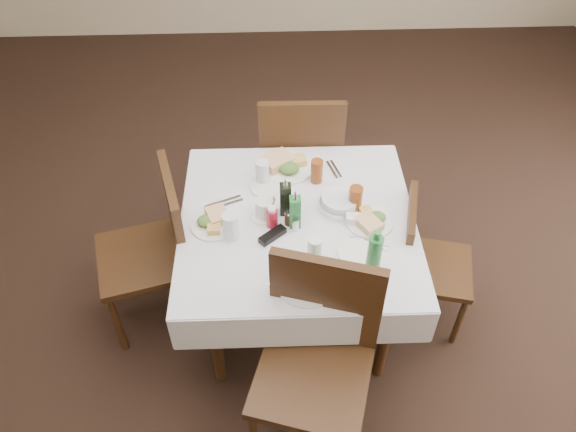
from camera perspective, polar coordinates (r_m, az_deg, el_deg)
The scene contains 33 objects.
ground_plane at distance 3.41m, azimuth 3.07°, elevation -9.05°, with size 7.00×7.00×0.00m, color black.
room_shell at distance 2.27m, azimuth 4.77°, elevation 17.38°, with size 6.04×7.04×2.80m.
dining_table at distance 2.87m, azimuth 0.98°, elevation -1.61°, with size 1.19×1.19×0.76m.
chair_north at distance 3.47m, azimuth 1.27°, elevation 6.37°, with size 0.50×0.50×1.04m.
chair_south at distance 2.55m, azimuth 3.07°, elevation -13.21°, with size 0.61×0.61×1.04m.
chair_east at distance 3.10m, azimuth 13.38°, elevation -4.08°, with size 0.48×0.48×0.84m.
chair_west at distance 3.05m, azimuth -13.09°, elevation -2.67°, with size 0.57×0.57×0.98m.
meal_north at distance 3.08m, azimuth -0.29°, elevation 5.25°, with size 0.30×0.30×0.07m.
meal_south at distance 2.52m, azimuth 2.15°, elevation -6.50°, with size 0.29×0.29×0.06m.
meal_east at distance 2.80m, azimuth 8.36°, elevation -0.47°, with size 0.23×0.23×0.05m.
meal_west at distance 2.79m, azimuth -7.55°, elevation -0.52°, with size 0.24×0.24×0.05m.
side_plate_a at distance 2.97m, azimuth -2.29°, elevation 2.87°, with size 0.16×0.16×0.01m.
side_plate_b at distance 2.66m, azimuth 6.98°, elevation -3.74°, with size 0.18×0.18×0.01m.
water_n at distance 2.98m, azimuth -2.63°, elevation 4.52°, with size 0.07×0.07×0.13m.
water_s at distance 2.59m, azimuth 2.75°, elevation -3.35°, with size 0.07×0.07×0.13m.
water_e at distance 2.84m, azimuth 6.77°, elevation 1.76°, with size 0.07×0.07×0.13m.
water_w at distance 2.68m, azimuth -5.84°, elevation -1.05°, with size 0.08×0.08×0.14m.
iced_tea_a at distance 2.98m, azimuth 2.93°, elevation 4.57°, with size 0.06×0.06×0.13m.
iced_tea_b at distance 2.83m, azimuth 6.86°, elevation 1.74°, with size 0.07×0.07×0.14m.
bread_basket at distance 2.86m, azimuth 5.25°, elevation 1.37°, with size 0.21×0.21×0.07m.
oil_cruet_dark at distance 2.77m, azimuth -0.26°, elevation 1.84°, with size 0.06×0.06×0.23m.
oil_cruet_green at distance 2.71m, azimuth 0.72°, elevation 0.54°, with size 0.05×0.05×0.23m.
ketchup_bottle at distance 2.74m, azimuth -1.63°, elevation -0.13°, with size 0.06×0.06×0.12m.
salt_shaker at distance 2.73m, azimuth 0.77°, elevation -0.90°, with size 0.03×0.03×0.07m.
pepper_shaker at distance 2.75m, azimuth 0.04°, elevation -0.19°, with size 0.04×0.04×0.09m.
coffee_mug at distance 2.79m, azimuth -2.40°, elevation 0.72°, with size 0.15×0.15×0.11m.
sunglasses at distance 2.71m, azimuth -1.59°, elevation -1.97°, with size 0.14×0.13×0.03m.
green_bottle at distance 2.53m, azimuth 8.76°, elevation -3.86°, with size 0.07×0.07×0.25m.
sugar_caddy at distance 2.79m, azimuth 6.90°, elevation -0.34°, with size 0.10×0.07×0.05m.
cutlery_n at distance 3.10m, azimuth 4.69°, elevation 4.74°, with size 0.08×0.16×0.01m.
cutlery_s at distance 2.57m, azimuth -0.83°, elevation -5.73°, with size 0.11×0.19×0.01m.
cutlery_e at distance 2.71m, azimuth 8.23°, elevation -2.77°, with size 0.19×0.10×0.01m.
cutlery_w at distance 2.90m, azimuth -6.53°, elevation 1.27°, with size 0.20×0.12×0.01m.
Camera 1 is at (-0.26, -2.00, 2.75)m, focal length 35.00 mm.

